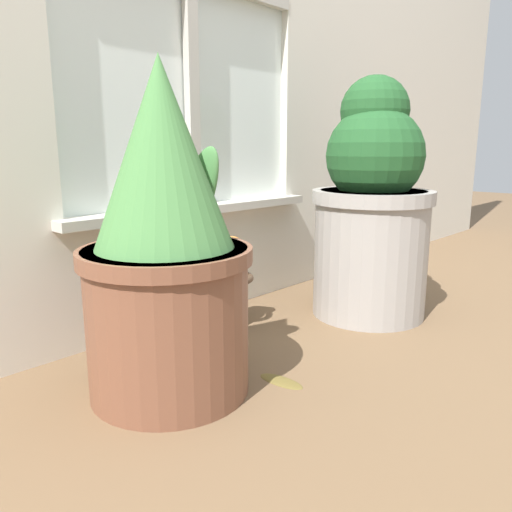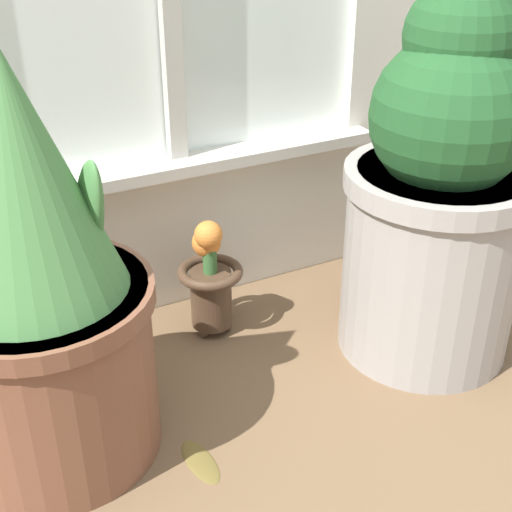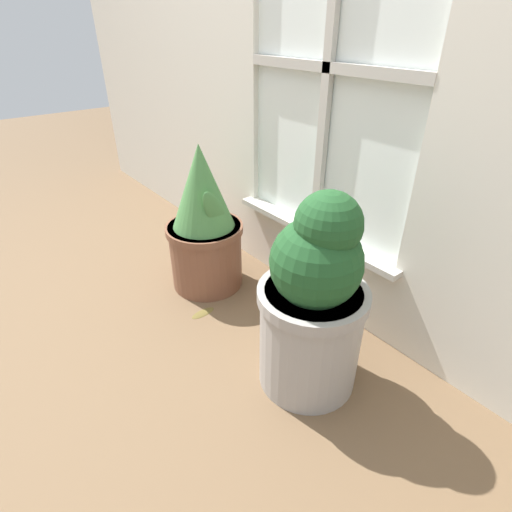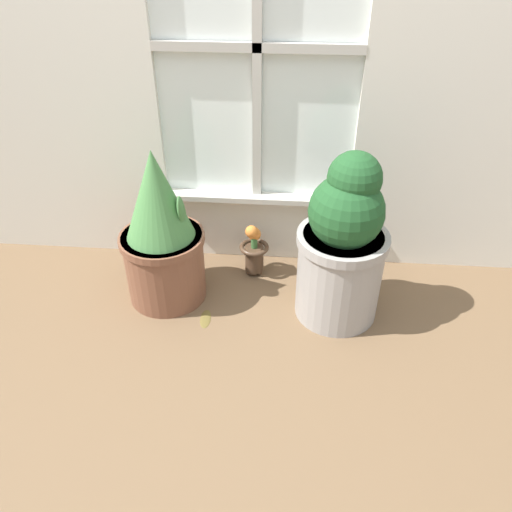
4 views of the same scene
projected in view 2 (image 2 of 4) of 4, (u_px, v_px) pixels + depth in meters
The scene contains 5 objects.
ground_plane at pixel (298, 436), 1.21m from camera, with size 10.00×10.00×0.00m, color brown.
potted_plant_left at pixel (38, 289), 1.05m from camera, with size 0.34×0.34×0.67m.
potted_plant_right at pixel (440, 196), 1.29m from camera, with size 0.35×0.35×0.70m.
flower_vase at pixel (210, 277), 1.42m from camera, with size 0.13×0.13×0.26m.
fallen_leaf at pixel (200, 460), 1.15m from camera, with size 0.05×0.11×0.01m.
Camera 2 is at (-0.48, -0.77, 0.86)m, focal length 50.00 mm.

